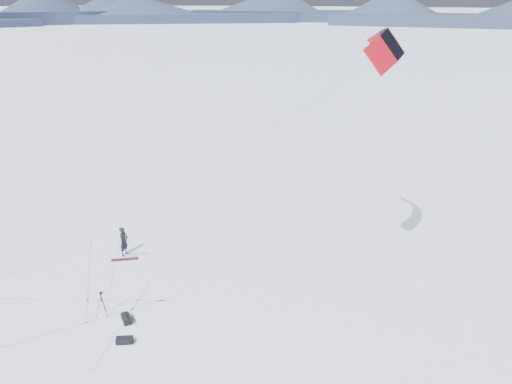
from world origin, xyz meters
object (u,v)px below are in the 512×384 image
Objects in this scene: snowkiter at (125,255)px; snowboard at (125,259)px; tripod at (102,301)px; gear_bag_a at (124,340)px; gear_bag_b at (126,318)px.

snowkiter is 0.64m from snowboard.
snowkiter is 6.46m from tripod.
tripod is 1.67× the size of gear_bag_a.
snowkiter is at bearing 133.29° from tripod.
gear_bag_b is (1.32, 0.27, -0.73)m from tripod.
gear_bag_b is at bearing -84.74° from snowboard.
snowkiter is at bearing 99.28° from gear_bag_a.
snowboard is 1.17× the size of tripod.
gear_bag_b is (5.01, -4.96, 0.16)m from snowkiter.
gear_bag_a is 0.94× the size of gear_bag_b.
snowboard is at bearing -150.40° from snowkiter.
gear_bag_b is (-1.12, 1.26, 0.01)m from gear_bag_a.
gear_bag_a is at bearing -148.17° from snowkiter.
tripod reaches higher than gear_bag_b.
snowboard is (0.43, -0.47, 0.02)m from snowkiter.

